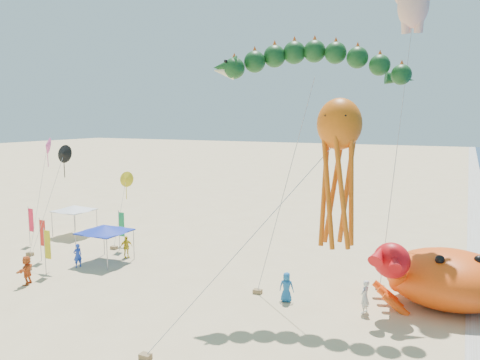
# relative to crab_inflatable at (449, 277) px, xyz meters

# --- Properties ---
(ground) EXTENTS (320.00, 320.00, 0.00)m
(ground) POSITION_rel_crab_inflatable_xyz_m (-10.08, -3.21, -1.74)
(ground) COLOR #D1B784
(ground) RESTS_ON ground
(crab_inflatable) EXTENTS (9.01, 7.75, 3.95)m
(crab_inflatable) POSITION_rel_crab_inflatable_xyz_m (0.00, 0.00, 0.00)
(crab_inflatable) COLOR #FF4D0D
(crab_inflatable) RESTS_ON ground
(dragon_kite) EXTENTS (10.78, 5.61, 14.23)m
(dragon_kite) POSITION_rel_crab_inflatable_xyz_m (-7.42, -1.75, 11.30)
(dragon_kite) COLOR #0F3915
(dragon_kite) RESTS_ON ground
(octopus_kite) EXTENTS (8.32, 5.09, 11.16)m
(octopus_kite) POSITION_rel_crab_inflatable_xyz_m (-4.35, -7.73, 6.77)
(octopus_kite) COLOR #DC5B0B
(octopus_kite) RESTS_ON ground
(canopy_blue) EXTENTS (3.38, 3.38, 2.71)m
(canopy_blue) POSITION_rel_crab_inflatable_xyz_m (-22.50, -1.92, 0.70)
(canopy_blue) COLOR gray
(canopy_blue) RESTS_ON ground
(canopy_white) EXTENTS (3.16, 3.16, 2.71)m
(canopy_white) POSITION_rel_crab_inflatable_xyz_m (-30.29, 2.85, 0.70)
(canopy_white) COLOR gray
(canopy_white) RESTS_ON ground
(feather_flags) EXTENTS (8.18, 6.77, 3.20)m
(feather_flags) POSITION_rel_crab_inflatable_xyz_m (-26.24, -2.46, 0.27)
(feather_flags) COLOR gray
(feather_flags) RESTS_ON ground
(beachgoers) EXTENTS (20.70, 8.54, 1.82)m
(beachgoers) POSITION_rel_crab_inflatable_xyz_m (-17.84, -4.54, -0.86)
(beachgoers) COLOR silver
(beachgoers) RESTS_ON ground
(small_kites) EXTENTS (6.01, 9.68, 8.81)m
(small_kites) POSITION_rel_crab_inflatable_xyz_m (-26.47, -0.27, 4.61)
(small_kites) COLOR yellow
(small_kites) RESTS_ON ground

